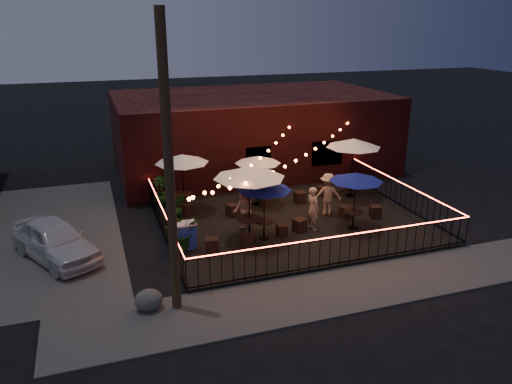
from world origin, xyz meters
TOP-DOWN VIEW (x-y plane):
  - ground at (0.00, 0.00)m, footprint 110.00×110.00m
  - patio at (0.00, 2.00)m, footprint 10.00×8.00m
  - sidewalk at (0.00, -3.25)m, footprint 18.00×2.50m
  - brick_building at (1.00, 9.99)m, footprint 14.00×8.00m
  - utility_pole at (-5.40, -2.60)m, footprint 0.26×0.26m
  - fence_front at (0.00, -2.00)m, footprint 10.00×0.04m
  - fence_left at (-5.00, 2.00)m, footprint 0.04×8.00m
  - fence_right at (5.00, 2.00)m, footprint 0.04×8.00m
  - festoon_lights at (-1.01, 1.70)m, footprint 10.02×8.72m
  - cafe_table_0 at (-2.15, 0.76)m, footprint 2.85×2.85m
  - cafe_table_1 at (-3.80, 4.45)m, footprint 2.34×2.34m
  - cafe_table_2 at (-1.60, 0.76)m, footprint 2.55×2.55m
  - cafe_table_3 at (-0.65, 4.19)m, footprint 2.44×2.44m
  - cafe_table_4 at (1.92, 0.54)m, footprint 2.66×2.66m
  - cafe_table_5 at (3.63, 3.82)m, footprint 2.99×2.99m
  - bistro_chair_0 at (-3.67, 0.26)m, footprint 0.49×0.49m
  - bistro_chair_1 at (-2.38, 0.27)m, footprint 0.39×0.39m
  - bistro_chair_2 at (-3.72, 3.98)m, footprint 0.43×0.43m
  - bistro_chair_3 at (-2.07, 3.23)m, footprint 0.52×0.52m
  - bistro_chair_4 at (-0.90, 0.79)m, footprint 0.35×0.35m
  - bistro_chair_5 at (-0.13, 0.93)m, footprint 0.51×0.51m
  - bistro_chair_6 at (-0.50, 3.80)m, footprint 0.39×0.39m
  - bistro_chair_7 at (1.12, 3.73)m, footprint 0.44×0.44m
  - bistro_chair_8 at (2.16, 1.58)m, footprint 0.48×0.48m
  - bistro_chair_9 at (3.31, 1.22)m, footprint 0.49×0.49m
  - bistro_chair_10 at (2.40, 4.25)m, footprint 0.50×0.50m
  - bistro_chair_11 at (3.97, 4.48)m, footprint 0.53×0.53m
  - patron_a at (0.41, 0.96)m, footprint 0.53×0.69m
  - patron_b at (-2.17, 1.48)m, footprint 0.76×0.93m
  - patron_c at (1.61, 2.13)m, footprint 1.28×0.99m
  - potted_shrub_a at (-4.60, 0.84)m, footprint 1.19×1.04m
  - potted_shrub_b at (-4.32, 3.16)m, footprint 0.70×0.57m
  - potted_shrub_c at (-4.60, 5.34)m, footprint 0.94×0.94m
  - cooler at (-4.43, 0.89)m, footprint 0.73×0.54m
  - boulder at (-6.16, -2.46)m, footprint 0.89×0.78m
  - car_white at (-8.70, 1.77)m, footprint 3.29×4.24m

SIDE VIEW (x-z plane):
  - ground at x=0.00m, z-range 0.00..0.00m
  - sidewalk at x=0.00m, z-range 0.00..0.05m
  - patio at x=0.00m, z-range 0.00..0.15m
  - boulder at x=-6.16m, z-range 0.00..0.65m
  - bistro_chair_6 at x=-0.50m, z-range 0.15..0.55m
  - bistro_chair_4 at x=-0.90m, z-range 0.15..0.56m
  - bistro_chair_2 at x=-3.72m, z-range 0.15..0.60m
  - bistro_chair_10 at x=2.40m, z-range 0.15..0.60m
  - bistro_chair_1 at x=-2.38m, z-range 0.15..0.61m
  - bistro_chair_8 at x=2.16m, z-range 0.15..0.61m
  - bistro_chair_9 at x=3.31m, z-range 0.15..0.63m
  - bistro_chair_11 at x=3.97m, z-range 0.15..0.63m
  - bistro_chair_5 at x=-0.13m, z-range 0.15..0.64m
  - bistro_chair_3 at x=-2.07m, z-range 0.15..0.64m
  - bistro_chair_7 at x=1.12m, z-range 0.15..0.65m
  - bistro_chair_0 at x=-3.67m, z-range 0.15..0.66m
  - cooler at x=-4.43m, z-range 0.16..1.10m
  - fence_front at x=0.00m, z-range 0.14..1.18m
  - fence_left at x=-5.00m, z-range 0.14..1.18m
  - fence_right at x=5.00m, z-range 0.14..1.18m
  - car_white at x=-8.70m, z-range 0.00..1.35m
  - potted_shrub_b at x=-4.32m, z-range 0.15..1.42m
  - potted_shrub_c at x=-4.60m, z-range 0.15..1.42m
  - potted_shrub_a at x=-4.60m, z-range 0.15..1.46m
  - patron_a at x=0.41m, z-range 0.15..1.83m
  - patron_c at x=1.61m, z-range 0.15..1.89m
  - patron_b at x=-2.17m, z-range 0.15..1.92m
  - brick_building at x=1.00m, z-range 0.00..4.00m
  - cafe_table_3 at x=-0.65m, z-range 1.03..3.17m
  - cafe_table_2 at x=-1.60m, z-range 1.05..3.21m
  - cafe_table_4 at x=1.92m, z-range 1.06..3.27m
  - cafe_table_1 at x=-3.80m, z-range 1.15..3.56m
  - festoon_lights at x=-1.01m, z-range 1.86..3.18m
  - cafe_table_5 at x=3.63m, z-range 1.24..3.88m
  - cafe_table_0 at x=-2.15m, z-range 1.29..4.06m
  - utility_pole at x=-5.40m, z-range 0.00..8.00m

